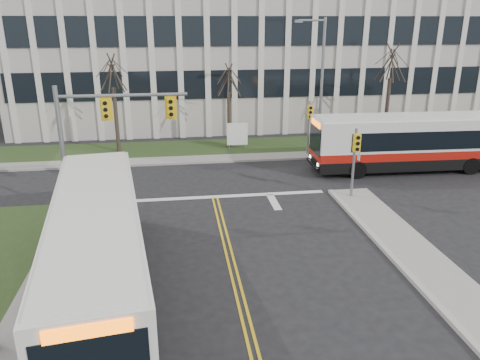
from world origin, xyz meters
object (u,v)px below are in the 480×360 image
object	(u,v)px
streetlight	(320,79)
bus_cross	(414,144)
directory_sign	(237,134)
bus_main	(98,252)

from	to	relation	value
streetlight	bus_cross	distance (m)	7.72
directory_sign	bus_cross	size ratio (longest dim) A/B	0.16
directory_sign	bus_main	xyz separation A→B (m)	(-7.18, -18.23, 0.51)
streetlight	directory_sign	distance (m)	6.96
directory_sign	bus_main	distance (m)	19.60
streetlight	directory_sign	world-z (taller)	streetlight
directory_sign	bus_main	size ratio (longest dim) A/B	0.16
streetlight	bus_main	bearing A→B (deg)	-126.91
streetlight	bus_cross	size ratio (longest dim) A/B	0.72
bus_cross	directory_sign	bearing A→B (deg)	-119.49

